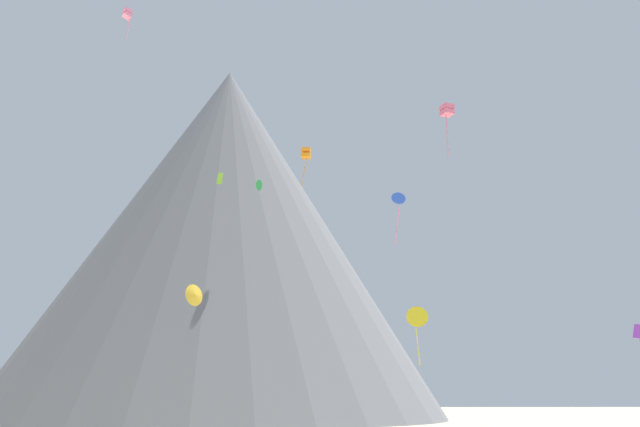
# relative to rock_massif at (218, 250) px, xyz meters

# --- Properties ---
(rock_massif) EXTENTS (98.99, 98.99, 59.78)m
(rock_massif) POSITION_rel_rock_massif_xyz_m (0.00, 0.00, 0.00)
(rock_massif) COLOR slate
(rock_massif) RESTS_ON ground_plane
(kite_pink_high) EXTENTS (1.04, 1.02, 3.01)m
(kite_pink_high) POSITION_rel_rock_massif_xyz_m (-1.93, -58.31, 8.74)
(kite_pink_high) COLOR pink
(kite_gold_low) EXTENTS (1.78, 1.92, 2.11)m
(kite_gold_low) POSITION_rel_rock_massif_xyz_m (3.57, -47.45, -14.43)
(kite_gold_low) COLOR gold
(kite_teal_low) EXTENTS (1.21, 1.23, 1.25)m
(kite_teal_low) POSITION_rel_rock_massif_xyz_m (6.51, -28.96, -17.20)
(kite_teal_low) COLOR teal
(kite_orange_high) EXTENTS (1.11, 1.11, 4.59)m
(kite_orange_high) POSITION_rel_rock_massif_xyz_m (14.12, -40.63, 2.45)
(kite_orange_high) COLOR orange
(kite_yellow_low) EXTENTS (2.28, 1.01, 5.88)m
(kite_yellow_low) POSITION_rel_rock_massif_xyz_m (25.53, -42.80, -15.97)
(kite_yellow_low) COLOR yellow
(kite_rainbow_high) EXTENTS (1.46, 1.47, 5.51)m
(kite_rainbow_high) POSITION_rel_rock_massif_xyz_m (28.47, -48.03, 4.59)
(kite_rainbow_high) COLOR #E5668C
(kite_blue_mid) EXTENTS (1.26, 0.79, 4.58)m
(kite_blue_mid) POSITION_rel_rock_massif_xyz_m (21.76, -56.67, -7.61)
(kite_blue_mid) COLOR blue
(kite_lime_high) EXTENTS (0.88, 0.26, 1.65)m
(kite_lime_high) POSITION_rel_rock_massif_xyz_m (2.80, -25.34, 4.42)
(kite_lime_high) COLOR #8CD133
(kite_green_high) EXTENTS (1.33, 1.50, 1.52)m
(kite_green_high) POSITION_rel_rock_massif_xyz_m (7.97, -22.17, 4.57)
(kite_green_high) COLOR green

